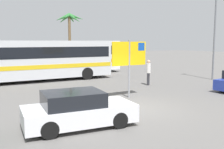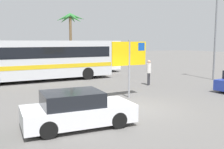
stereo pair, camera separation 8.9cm
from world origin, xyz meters
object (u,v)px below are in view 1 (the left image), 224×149
bus_rear_coach (62,55)px  ferry_sign (130,56)px  bus_front_coach (39,58)px  pedestrian_by_bus (148,70)px  car_white (78,110)px

bus_rear_coach → ferry_sign: ferry_sign is taller
bus_front_coach → bus_rear_coach: same height
ferry_sign → pedestrian_by_bus: bearing=37.6°
car_white → pedestrian_by_bus: (7.75, 6.10, 0.44)m
bus_front_coach → bus_rear_coach: (2.90, 3.40, 0.00)m
bus_front_coach → ferry_sign: ferry_sign is taller
ferry_sign → car_white: ferry_sign is taller
bus_front_coach → pedestrian_by_bus: (6.32, -5.73, -0.71)m
bus_rear_coach → ferry_sign: (0.06, -11.90, 0.54)m
pedestrian_by_bus → ferry_sign: bearing=-83.9°
bus_rear_coach → bus_front_coach: bearing=-130.4°
car_white → bus_front_coach: bearing=87.6°
bus_front_coach → pedestrian_by_bus: bus_front_coach is taller
ferry_sign → pedestrian_by_bus: size_ratio=1.77×
bus_front_coach → ferry_sign: bearing=-70.8°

